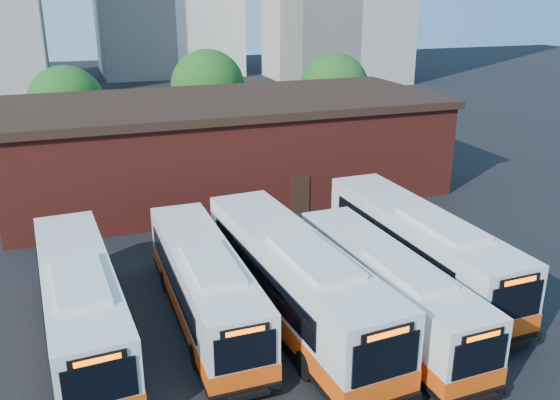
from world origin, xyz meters
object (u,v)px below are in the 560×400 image
object	(u,v)px
bus_west	(205,287)
bus_mideast	(385,291)
bus_east	(418,249)
bus_midwest	(294,284)
bus_farwest	(81,305)
transit_worker	(373,336)

from	to	relation	value
bus_west	bus_mideast	world-z (taller)	bus_west
bus_mideast	bus_east	xyz separation A→B (m)	(3.30, 2.87, 0.17)
bus_west	bus_mideast	xyz separation A→B (m)	(6.88, -2.84, -0.02)
bus_midwest	bus_east	distance (m)	6.90
bus_farwest	bus_west	xyz separation A→B (m)	(4.89, 0.00, -0.06)
bus_east	bus_midwest	bearing A→B (deg)	-169.51
bus_mideast	bus_midwest	bearing A→B (deg)	155.40
bus_mideast	bus_east	size ratio (longest dim) A/B	0.90
bus_mideast	transit_worker	distance (m)	2.74
bus_west	transit_worker	xyz separation A→B (m)	(5.20, -4.95, -0.53)
bus_midwest	transit_worker	size ratio (longest dim) A/B	7.24
bus_midwest	transit_worker	world-z (taller)	bus_midwest
bus_mideast	transit_worker	bearing A→B (deg)	-130.59
bus_farwest	bus_east	size ratio (longest dim) A/B	0.95
bus_farwest	bus_mideast	bearing A→B (deg)	-17.32
transit_worker	bus_mideast	bearing A→B (deg)	-18.13
bus_east	bus_farwest	bearing A→B (deg)	178.56
bus_west	bus_midwest	size ratio (longest dim) A/B	0.87
bus_midwest	transit_worker	xyz separation A→B (m)	(1.76, -3.54, -0.75)
bus_west	bus_mideast	distance (m)	7.45
bus_midwest	bus_east	world-z (taller)	bus_midwest
bus_farwest	bus_midwest	world-z (taller)	bus_midwest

